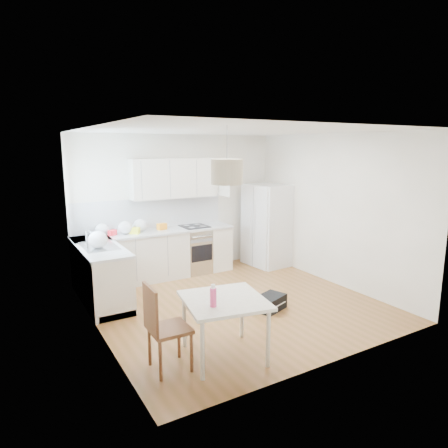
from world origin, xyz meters
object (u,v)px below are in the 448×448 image
Objects in this scene: dining_chair at (170,327)px; dining_table at (224,305)px; refrigerator at (268,225)px; gym_bag at (270,303)px.

dining_table is at bearing -4.94° from dining_chair.
refrigerator is 1.59× the size of dining_table.
gym_bag is at bearing -130.24° from refrigerator.
refrigerator is 2.54m from gym_bag.
gym_bag is (-1.40, -1.98, -0.74)m from refrigerator.
dining_table is 2.22× the size of gym_bag.
dining_chair is at bearing -176.02° from dining_table.
refrigerator is at bearing 56.49° from dining_table.
dining_chair reaches higher than gym_bag.
refrigerator is 4.37m from dining_chair.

